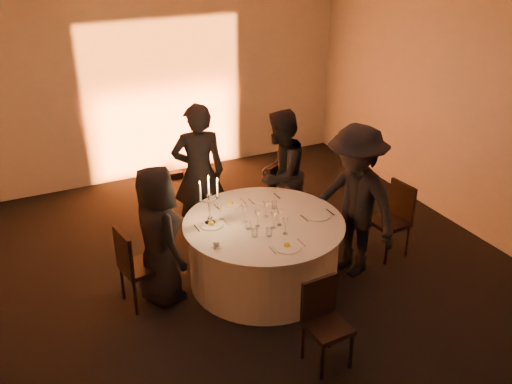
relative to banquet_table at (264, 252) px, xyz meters
name	(u,v)px	position (x,y,z in m)	size (l,w,h in m)	color
floor	(263,280)	(0.00, 0.00, -0.38)	(7.00, 7.00, 0.00)	black
ceiling	(265,13)	(0.00, 0.00, 2.62)	(7.00, 7.00, 0.00)	white
wall_back	(163,82)	(0.00, 3.50, 1.12)	(7.00, 7.00, 0.00)	beige
wall_right	(477,121)	(3.00, 0.00, 1.12)	(7.00, 7.00, 0.00)	beige
uplighter_fixture	(175,175)	(0.00, 3.20, -0.33)	(0.25, 0.12, 0.10)	black
banquet_table	(264,252)	(0.00, 0.00, 0.00)	(1.80, 1.80, 0.77)	black
chair_left	(134,263)	(-1.43, 0.20, 0.13)	(0.46, 0.46, 0.92)	black
chair_back_left	(203,198)	(-0.21, 1.36, 0.12)	(0.44, 0.44, 0.90)	black
chair_back_right	(271,190)	(0.67, 1.14, 0.14)	(0.55, 0.55, 0.93)	black
chair_right	(394,215)	(1.71, -0.14, 0.14)	(0.44, 0.44, 0.93)	black
chair_front	(324,318)	(-0.08, -1.41, 0.09)	(0.39, 0.40, 0.86)	black
guest_left	(158,235)	(-1.15, 0.21, 0.39)	(0.76, 0.50, 1.56)	black
guest_back_left	(199,173)	(-0.29, 1.26, 0.53)	(0.66, 0.44, 1.82)	black
guest_back_right	(280,174)	(0.69, 0.91, 0.46)	(0.82, 0.64, 1.69)	black
guest_right	(354,202)	(1.02, -0.25, 0.52)	(1.17, 0.68, 1.82)	black
plate_left	(211,224)	(-0.55, 0.18, 0.40)	(0.36, 0.26, 0.08)	white
plate_back_left	(230,203)	(-0.17, 0.55, 0.40)	(0.36, 0.26, 0.08)	white
plate_back_right	(264,199)	(0.26, 0.50, 0.39)	(0.35, 0.27, 0.01)	white
plate_right	(318,215)	(0.61, -0.14, 0.39)	(0.36, 0.29, 0.01)	white
plate_front	(287,246)	(-0.02, -0.58, 0.40)	(0.36, 0.29, 0.08)	white
coffee_cup	(216,244)	(-0.67, -0.25, 0.42)	(0.11, 0.11, 0.07)	white
candelabra	(210,207)	(-0.55, 0.22, 0.59)	(0.25, 0.12, 0.59)	silver
wine_glass_a	(285,223)	(0.09, -0.34, 0.52)	(0.07, 0.07, 0.19)	white
wine_glass_b	(273,217)	(0.03, -0.16, 0.52)	(0.07, 0.07, 0.19)	white
wine_glass_c	(220,208)	(-0.41, 0.26, 0.52)	(0.07, 0.07, 0.19)	white
wine_glass_d	(257,215)	(-0.11, -0.06, 0.52)	(0.07, 0.07, 0.19)	white
wine_glass_e	(245,211)	(-0.19, 0.10, 0.52)	(0.07, 0.07, 0.19)	white
wine_glass_f	(280,214)	(0.12, -0.14, 0.52)	(0.07, 0.07, 0.19)	white
wine_glass_g	(266,206)	(0.07, 0.10, 0.52)	(0.07, 0.07, 0.19)	white
tumbler_a	(249,225)	(-0.22, -0.06, 0.43)	(0.07, 0.07, 0.09)	white
tumbler_b	(269,232)	(-0.08, -0.29, 0.43)	(0.07, 0.07, 0.09)	white
tumbler_c	(255,233)	(-0.23, -0.24, 0.43)	(0.07, 0.07, 0.09)	white
tumbler_d	(274,205)	(0.25, 0.24, 0.43)	(0.07, 0.07, 0.09)	white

